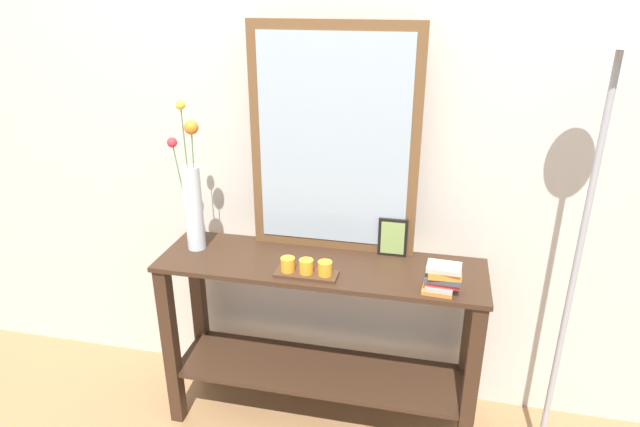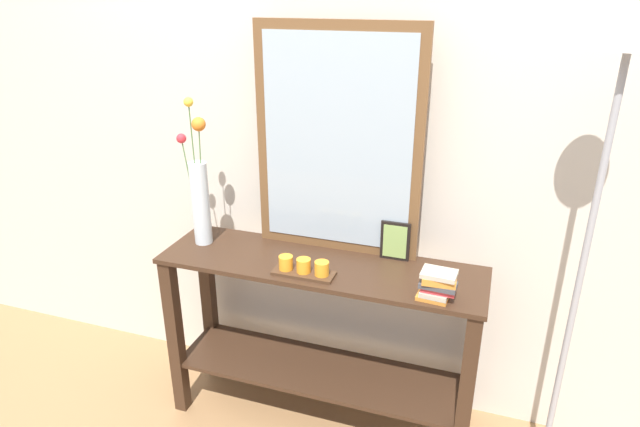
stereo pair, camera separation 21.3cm
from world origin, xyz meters
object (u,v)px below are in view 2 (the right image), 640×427
at_px(tall_vase_left, 200,194).
at_px(floor_lamp, 596,201).
at_px(book_stack, 438,285).
at_px(candle_tray, 304,268).
at_px(console_table, 320,325).
at_px(mirror_leaning, 338,143).
at_px(picture_frame_small, 395,241).

height_order(tall_vase_left, floor_lamp, floor_lamp).
relative_size(book_stack, floor_lamp, 0.08).
height_order(tall_vase_left, candle_tray, tall_vase_left).
height_order(console_table, candle_tray, candle_tray).
height_order(mirror_leaning, book_stack, mirror_leaning).
bearing_deg(tall_vase_left, floor_lamp, -1.79).
height_order(mirror_leaning, floor_lamp, floor_lamp).
xyz_separation_m(console_table, book_stack, (0.48, -0.13, 0.36)).
relative_size(candle_tray, picture_frame_small, 1.48).
bearing_deg(book_stack, floor_lamp, 12.58).
xyz_separation_m(console_table, picture_frame_small, (0.28, 0.13, 0.38)).
xyz_separation_m(picture_frame_small, book_stack, (0.21, -0.26, -0.02)).
bearing_deg(picture_frame_small, tall_vase_left, -172.54).
bearing_deg(candle_tray, picture_frame_small, 38.10).
relative_size(console_table, picture_frame_small, 8.09).
distance_m(console_table, floor_lamp, 1.18).
bearing_deg(mirror_leaning, tall_vase_left, -166.89).
height_order(tall_vase_left, book_stack, tall_vase_left).
height_order(candle_tray, floor_lamp, floor_lamp).
bearing_deg(picture_frame_small, mirror_leaning, 174.63).
height_order(console_table, mirror_leaning, mirror_leaning).
distance_m(tall_vase_left, picture_frame_small, 0.84).
height_order(console_table, picture_frame_small, picture_frame_small).
distance_m(candle_tray, floor_lamp, 1.05).
xyz_separation_m(mirror_leaning, candle_tray, (-0.05, -0.27, -0.44)).
distance_m(mirror_leaning, book_stack, 0.68).
bearing_deg(mirror_leaning, floor_lamp, -10.90).
bearing_deg(candle_tray, tall_vase_left, 165.52).
xyz_separation_m(console_table, floor_lamp, (0.95, -0.02, 0.69)).
height_order(mirror_leaning, tall_vase_left, mirror_leaning).
bearing_deg(candle_tray, book_stack, -1.94).
distance_m(console_table, book_stack, 0.61).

